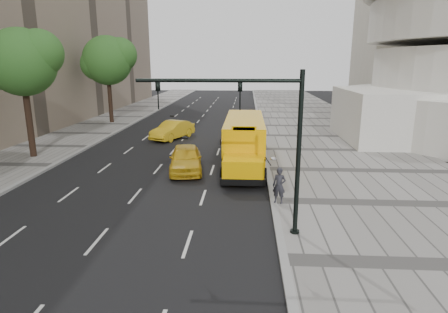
# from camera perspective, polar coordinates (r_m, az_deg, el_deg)

# --- Properties ---
(ground) EXTENTS (140.00, 140.00, 0.00)m
(ground) POSITION_cam_1_polar(r_m,az_deg,el_deg) (24.15, -7.72, -1.93)
(ground) COLOR black
(ground) RESTS_ON ground
(sidewalk_museum) EXTENTS (12.00, 140.00, 0.15)m
(sidewalk_museum) POSITION_cam_1_polar(r_m,az_deg,el_deg) (24.79, 20.64, -2.14)
(sidewalk_museum) COLOR gray
(sidewalk_museum) RESTS_ON ground
(sidewalk_far) EXTENTS (6.00, 140.00, 0.15)m
(sidewalk_far) POSITION_cam_1_polar(r_m,az_deg,el_deg) (28.39, -30.07, -1.16)
(sidewalk_far) COLOR gray
(sidewalk_far) RESTS_ON ground
(curb_museum) EXTENTS (0.30, 140.00, 0.15)m
(curb_museum) POSITION_cam_1_polar(r_m,az_deg,el_deg) (23.71, 6.65, -2.01)
(curb_museum) COLOR gray
(curb_museum) RESTS_ON ground
(curb_far) EXTENTS (0.30, 140.00, 0.15)m
(curb_far) POSITION_cam_1_polar(r_m,az_deg,el_deg) (26.85, -24.72, -1.33)
(curb_far) COLOR gray
(curb_far) RESTS_ON ground
(tree_b) EXTENTS (5.09, 4.53, 8.92)m
(tree_b) POSITION_cam_1_polar(r_m,az_deg,el_deg) (29.17, -28.31, 12.60)
(tree_b) COLOR black
(tree_b) RESTS_ON ground
(tree_c) EXTENTS (5.92, 5.26, 9.48)m
(tree_c) POSITION_cam_1_polar(r_m,az_deg,el_deg) (43.47, -17.23, 13.86)
(tree_c) COLOR black
(tree_c) RESTS_ON ground
(school_bus) EXTENTS (2.96, 11.56, 3.19)m
(school_bus) POSITION_cam_1_polar(r_m,az_deg,el_deg) (25.25, 3.12, 3.00)
(school_bus) COLOR #FDB301
(school_bus) RESTS_ON ground
(taxi_near) EXTENTS (2.63, 5.05, 1.64)m
(taxi_near) POSITION_cam_1_polar(r_m,az_deg,el_deg) (23.42, -5.86, -0.31)
(taxi_near) COLOR gold
(taxi_near) RESTS_ON ground
(taxi_far) EXTENTS (3.51, 5.09, 1.59)m
(taxi_far) POSITION_cam_1_polar(r_m,az_deg,el_deg) (33.69, -7.84, 4.02)
(taxi_far) COLOR gold
(taxi_far) RESTS_ON ground
(pedestrian) EXTENTS (0.73, 0.59, 1.72)m
(pedestrian) POSITION_cam_1_polar(r_m,az_deg,el_deg) (17.83, 8.40, -4.40)
(pedestrian) COLOR #2A2930
(pedestrian) RESTS_ON sidewalk_museum
(traffic_signal) EXTENTS (6.18, 0.36, 6.40)m
(traffic_signal) POSITION_cam_1_polar(r_m,az_deg,el_deg) (13.90, 5.67, 3.54)
(traffic_signal) COLOR black
(traffic_signal) RESTS_ON ground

